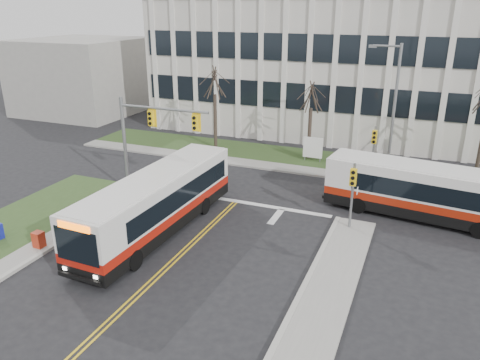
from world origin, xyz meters
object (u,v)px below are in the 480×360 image
object	(u,v)px
bus_cross	(429,194)
newspaper_box_red	(39,241)
directory_sign	(313,148)
bus_main	(157,204)
streetlight	(392,105)

from	to	relation	value
bus_cross	newspaper_box_red	xyz separation A→B (m)	(-17.83, -11.16, -1.05)
directory_sign	newspaper_box_red	distance (m)	20.86
directory_sign	bus_main	distance (m)	15.43
directory_sign	bus_main	size ratio (longest dim) A/B	0.17
directory_sign	newspaper_box_red	bearing A→B (deg)	-116.49
streetlight	directory_sign	bearing A→B (deg)	166.77
newspaper_box_red	bus_main	bearing A→B (deg)	44.09
bus_main	newspaper_box_red	size ratio (longest dim) A/B	12.59
newspaper_box_red	streetlight	bearing A→B (deg)	51.66
bus_cross	newspaper_box_red	distance (m)	21.06
bus_main	bus_cross	world-z (taller)	bus_main
newspaper_box_red	directory_sign	bearing A→B (deg)	65.68
bus_main	newspaper_box_red	xyz separation A→B (m)	(-4.47, -4.01, -1.12)
bus_cross	directory_sign	bearing A→B (deg)	-123.90
streetlight	bus_cross	bearing A→B (deg)	-64.19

